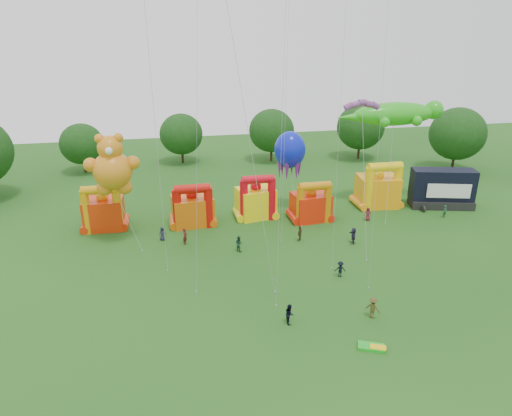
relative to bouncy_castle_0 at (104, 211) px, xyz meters
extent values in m
plane|color=#1C4A14|center=(19.25, -29.19, -2.25)|extent=(160.00, 160.00, 0.00)
cylinder|color=#352314|center=(56.73, 14.06, -0.39)|extent=(0.44, 0.44, 3.72)
ellipsoid|color=#163D12|center=(56.73, 14.06, 4.15)|extent=(9.30, 9.30, 8.89)
cylinder|color=#352314|center=(43.86, 24.68, -0.50)|extent=(0.44, 0.44, 3.51)
ellipsoid|color=#163D12|center=(43.86, 24.68, 3.79)|extent=(8.77, 8.78, 8.39)
cylinder|color=#352314|center=(27.26, 26.46, -0.60)|extent=(0.44, 0.44, 3.30)
ellipsoid|color=#163D12|center=(27.26, 26.46, 3.43)|extent=(8.25, 8.25, 7.88)
cylinder|color=#352314|center=(10.97, 28.44, -0.71)|extent=(0.44, 0.44, 3.09)
ellipsoid|color=#163D12|center=(10.97, 28.44, 3.07)|extent=(7.73, 7.72, 7.38)
cylinder|color=#352314|center=(-5.76, 25.59, -0.81)|extent=(0.44, 0.44, 2.88)
ellipsoid|color=#163D12|center=(-5.76, 25.59, 2.71)|extent=(7.20, 7.20, 6.88)
cube|color=red|center=(0.00, 0.26, -0.38)|extent=(4.78, 3.90, 3.75)
cylinder|color=orange|center=(-1.80, -1.08, 0.43)|extent=(1.02, 1.02, 5.36)
cylinder|color=orange|center=(1.80, -1.08, 0.43)|extent=(1.02, 1.02, 5.36)
cylinder|color=orange|center=(0.00, -1.08, 3.11)|extent=(4.11, 1.07, 1.07)
sphere|color=orange|center=(0.00, 0.26, 1.80)|extent=(1.40, 1.40, 1.40)
cube|color=#D25B0B|center=(10.66, -0.65, -0.48)|extent=(5.26, 4.40, 3.54)
cylinder|color=red|center=(8.76, -2.06, 0.28)|extent=(1.07, 1.07, 5.06)
cylinder|color=red|center=(12.56, -2.06, 0.28)|extent=(1.07, 1.07, 5.06)
cylinder|color=red|center=(10.66, -2.06, 2.81)|extent=(4.33, 1.12, 1.12)
sphere|color=red|center=(10.66, -0.65, 1.59)|extent=(1.40, 1.40, 1.40)
cube|color=yellow|center=(18.86, 0.04, -0.34)|extent=(5.17, 4.45, 3.83)
cylinder|color=red|center=(17.08, -1.28, 0.48)|extent=(1.00, 1.00, 5.47)
cylinder|color=red|center=(20.64, -1.28, 0.48)|extent=(1.00, 1.00, 5.47)
cylinder|color=red|center=(18.86, -1.28, 3.22)|extent=(4.06, 1.05, 1.05)
sphere|color=red|center=(18.86, 0.04, 1.88)|extent=(1.40, 1.40, 1.40)
cube|color=red|center=(25.55, -2.21, -0.54)|extent=(4.93, 4.14, 3.42)
cylinder|color=orange|center=(23.78, -3.52, 0.19)|extent=(1.00, 1.00, 4.89)
cylinder|color=orange|center=(27.31, -3.52, 0.19)|extent=(1.00, 1.00, 4.89)
cylinder|color=orange|center=(25.55, -3.52, 2.63)|extent=(4.03, 1.04, 1.04)
sphere|color=orange|center=(25.55, -2.21, 1.46)|extent=(1.40, 1.40, 1.40)
cube|color=#FF990D|center=(36.12, 0.81, -0.17)|extent=(5.80, 4.88, 4.16)
cylinder|color=yellow|center=(34.06, -0.73, 0.72)|extent=(1.17, 1.17, 5.94)
cylinder|color=yellow|center=(38.19, -0.73, 0.72)|extent=(1.17, 1.17, 5.94)
cylinder|color=yellow|center=(36.12, -0.73, 3.69)|extent=(4.72, 1.23, 1.23)
sphere|color=yellow|center=(36.12, 0.81, 2.21)|extent=(1.40, 1.40, 1.40)
cube|color=black|center=(44.54, -1.63, -1.70)|extent=(8.83, 5.15, 1.10)
cube|color=black|center=(44.54, -1.43, 0.92)|extent=(8.72, 4.76, 4.15)
cube|color=white|center=(44.54, -3.03, 0.51)|extent=(5.56, 1.55, 1.95)
cylinder|color=black|center=(41.22, -2.88, -1.85)|extent=(0.30, 0.90, 0.90)
cylinder|color=black|center=(47.86, -2.88, -1.85)|extent=(0.30, 0.90, 0.90)
sphere|color=orange|center=(2.12, -4.58, 6.33)|extent=(4.19, 4.19, 4.19)
sphere|color=orange|center=(2.12, -4.58, 8.81)|extent=(2.67, 2.67, 2.67)
sphere|color=orange|center=(1.17, -4.58, 9.85)|extent=(1.05, 1.05, 1.05)
sphere|color=orange|center=(3.07, -4.58, 9.85)|extent=(1.05, 1.05, 1.05)
sphere|color=orange|center=(-0.07, -4.58, 7.09)|extent=(1.52, 1.52, 1.52)
sphere|color=orange|center=(4.31, -4.58, 7.09)|extent=(1.52, 1.52, 1.52)
sphere|color=orange|center=(1.07, -4.58, 4.43)|extent=(1.71, 1.71, 1.71)
sphere|color=orange|center=(3.17, -4.58, 4.43)|extent=(1.71, 1.71, 1.71)
sphere|color=white|center=(2.12, -5.86, 8.81)|extent=(0.76, 0.76, 0.76)
ellipsoid|color=green|center=(38.18, 2.03, 10.11)|extent=(11.69, 3.65, 3.10)
sphere|color=green|center=(43.89, 2.03, 10.45)|extent=(2.51, 2.51, 2.51)
cone|color=green|center=(32.25, 2.03, 9.88)|extent=(4.56, 1.83, 1.83)
sphere|color=green|center=(40.46, 3.85, 9.42)|extent=(1.37, 1.37, 1.37)
sphere|color=green|center=(40.46, 0.20, 9.42)|extent=(1.37, 1.37, 1.37)
sphere|color=green|center=(35.90, 3.85, 9.42)|extent=(1.37, 1.37, 1.37)
sphere|color=green|center=(35.90, 0.20, 9.42)|extent=(1.37, 1.37, 1.37)
ellipsoid|color=#0D1CCD|center=(23.92, 2.36, 5.85)|extent=(4.08, 4.08, 4.90)
cone|color=#591E8C|center=(25.25, 2.36, 3.60)|extent=(0.92, 0.92, 3.26)
cone|color=#591E8C|center=(24.59, 3.51, 3.60)|extent=(0.92, 0.92, 3.26)
cone|color=#591E8C|center=(23.26, 3.51, 3.60)|extent=(0.92, 0.92, 3.26)
cone|color=#591E8C|center=(22.60, 2.36, 3.60)|extent=(0.92, 0.92, 3.26)
cone|color=#591E8C|center=(23.26, 1.22, 3.60)|extent=(0.92, 0.92, 3.26)
cone|color=#591E8C|center=(24.59, 1.22, 3.60)|extent=(0.92, 0.92, 3.26)
cube|color=green|center=(22.13, -27.84, -2.13)|extent=(2.23, 1.73, 0.24)
cube|color=yellow|center=(22.53, -28.14, -1.99)|extent=(1.34, 1.04, 0.10)
imported|color=#212437|center=(6.83, -4.92, -1.43)|extent=(0.93, 0.75, 1.64)
imported|color=#58191A|center=(9.35, -6.55, -1.27)|extent=(0.73, 0.85, 1.98)
imported|color=#1A422D|center=(15.01, -9.47, -1.36)|extent=(1.05, 1.10, 1.79)
imported|color=black|center=(23.82, -17.04, -1.42)|extent=(1.20, 0.88, 1.67)
imported|color=#45361B|center=(22.35, -8.23, -1.34)|extent=(1.00, 1.12, 1.83)
imported|color=#25223A|center=(28.10, -10.13, -1.30)|extent=(0.78, 1.82, 1.91)
imported|color=maroon|center=(32.60, -4.19, -1.37)|extent=(1.03, 0.95, 1.76)
imported|color=#1D4833|center=(42.85, -5.22, -1.42)|extent=(0.73, 0.67, 1.66)
imported|color=black|center=(16.88, -23.42, -1.38)|extent=(0.74, 0.91, 1.76)
imported|color=#48401D|center=(23.94, -24.08, -1.30)|extent=(1.37, 1.37, 1.91)
camera|label=1|loc=(7.73, -54.06, 20.33)|focal=32.00mm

